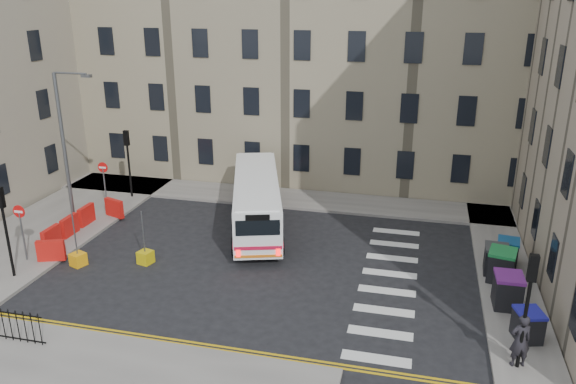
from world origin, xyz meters
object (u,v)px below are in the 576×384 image
at_px(bus, 257,199).
at_px(wheelie_bin_d, 496,259).
at_px(streetlamp, 64,147).
at_px(wheelie_bin_b, 508,290).
at_px(bollard_chevron, 146,257).
at_px(wheelie_bin_c, 501,265).
at_px(wheelie_bin_e, 507,252).
at_px(pedestrian, 520,340).
at_px(wheelie_bin_a, 528,325).
at_px(bollard_yellow, 78,259).

bearing_deg(bus, wheelie_bin_d, -31.09).
distance_m(streetlamp, wheelie_bin_b, 22.24).
height_order(bus, bollard_chevron, bus).
relative_size(bus, wheelie_bin_b, 7.48).
bearing_deg(bollard_chevron, streetlamp, 151.20).
height_order(wheelie_bin_c, wheelie_bin_d, wheelie_bin_c).
height_order(bus, wheelie_bin_c, bus).
bearing_deg(wheelie_bin_e, wheelie_bin_c, -97.04).
distance_m(pedestrian, bollard_chevron, 16.25).
height_order(wheelie_bin_a, wheelie_bin_b, wheelie_bin_b).
xyz_separation_m(bus, bollard_chevron, (-3.76, -5.44, -1.26)).
distance_m(bollard_yellow, bollard_chevron, 3.06).
bearing_deg(wheelie_bin_c, wheelie_bin_e, 87.28).
bearing_deg(wheelie_bin_a, wheelie_bin_e, 74.54).
bearing_deg(bollard_chevron, bollard_yellow, -161.97).
distance_m(wheelie_bin_d, bollard_yellow, 18.85).
bearing_deg(wheelie_bin_a, bollard_yellow, 159.92).
height_order(pedestrian, bollard_chevron, pedestrian).
height_order(bus, wheelie_bin_b, bus).
bearing_deg(bollard_yellow, bollard_chevron, 18.03).
height_order(wheelie_bin_a, bollard_yellow, wheelie_bin_a).
bearing_deg(wheelie_bin_c, wheelie_bin_d, 116.31).
bearing_deg(wheelie_bin_c, bollard_yellow, -158.90).
xyz_separation_m(wheelie_bin_b, pedestrian, (-0.09, -3.90, 0.27)).
height_order(bus, wheelie_bin_e, bus).
bearing_deg(wheelie_bin_b, wheelie_bin_c, 88.75).
bearing_deg(wheelie_bin_d, wheelie_bin_c, -72.88).
height_order(wheelie_bin_c, pedestrian, pedestrian).
bearing_deg(bus, wheelie_bin_b, -42.97).
bearing_deg(bus, wheelie_bin_e, -25.98).
xyz_separation_m(bus, wheelie_bin_a, (12.46, -7.92, -0.84)).
bearing_deg(bollard_yellow, wheelie_bin_c, 8.80).
distance_m(wheelie_bin_e, pedestrian, 7.79).
distance_m(bus, bollard_yellow, 9.31).
bearing_deg(bollard_chevron, wheelie_bin_e, 12.49).
bearing_deg(bollard_yellow, bus, 43.78).
bearing_deg(wheelie_bin_e, bollard_yellow, -158.67).
xyz_separation_m(wheelie_bin_b, wheelie_bin_e, (0.44, 3.87, -0.08)).
distance_m(wheelie_bin_b, bollard_chevron, 15.78).
relative_size(bus, wheelie_bin_c, 7.00).
distance_m(wheelie_bin_d, pedestrian, 6.76).
height_order(streetlamp, wheelie_bin_d, streetlamp).
relative_size(bus, bollard_chevron, 16.90).
bearing_deg(wheelie_bin_c, pedestrian, -78.48).
bearing_deg(bollard_yellow, wheelie_bin_a, -4.60).
bearing_deg(bollard_chevron, bus, 55.37).
height_order(pedestrian, bollard_yellow, pedestrian).
bearing_deg(bollard_chevron, wheelie_bin_c, 7.04).
xyz_separation_m(wheelie_bin_d, bollard_yellow, (-18.52, -3.53, -0.49)).
xyz_separation_m(wheelie_bin_c, bollard_yellow, (-18.67, -2.89, -0.54)).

